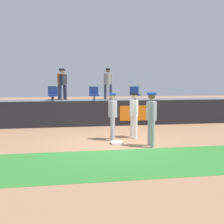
# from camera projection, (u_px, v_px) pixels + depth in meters

# --- Properties ---
(ground_plane) EXTENTS (60.00, 60.00, 0.00)m
(ground_plane) POSITION_uv_depth(u_px,v_px,m) (113.00, 144.00, 9.82)
(ground_plane) COLOR #936B4C
(grass_foreground_strip) EXTENTS (18.00, 2.80, 0.01)m
(grass_foreground_strip) POSITION_uv_depth(u_px,v_px,m) (127.00, 162.00, 7.60)
(grass_foreground_strip) COLOR #2D722D
(grass_foreground_strip) RESTS_ON ground_plane
(first_base) EXTENTS (0.40, 0.40, 0.08)m
(first_base) POSITION_uv_depth(u_px,v_px,m) (117.00, 143.00, 9.79)
(first_base) COLOR white
(first_base) RESTS_ON ground_plane
(player_fielder_home) EXTENTS (0.38, 0.56, 1.71)m
(player_fielder_home) POSITION_uv_depth(u_px,v_px,m) (134.00, 112.00, 10.83)
(player_fielder_home) COLOR white
(player_fielder_home) RESTS_ON ground_plane
(player_runner_visitor) EXTENTS (0.34, 0.50, 1.78)m
(player_runner_visitor) POSITION_uv_depth(u_px,v_px,m) (151.00, 116.00, 9.33)
(player_runner_visitor) COLOR #9EA3AD
(player_runner_visitor) RESTS_ON ground_plane
(player_coach_visitor) EXTENTS (0.39, 0.47, 1.71)m
(player_coach_visitor) POSITION_uv_depth(u_px,v_px,m) (113.00, 113.00, 10.42)
(player_coach_visitor) COLOR #9EA3AD
(player_coach_visitor) RESTS_ON ground_plane
(field_wall) EXTENTS (18.00, 0.26, 1.21)m
(field_wall) POSITION_uv_depth(u_px,v_px,m) (99.00, 113.00, 13.68)
(field_wall) COLOR black
(field_wall) RESTS_ON ground_plane
(bleacher_platform) EXTENTS (18.00, 4.80, 1.02)m
(bleacher_platform) POSITION_uv_depth(u_px,v_px,m) (93.00, 110.00, 16.21)
(bleacher_platform) COLOR #59595E
(bleacher_platform) RESTS_ON ground_plane
(seat_front_right) EXTENTS (0.48, 0.44, 0.84)m
(seat_front_right) POSITION_uv_depth(u_px,v_px,m) (135.00, 93.00, 15.36)
(seat_front_right) COLOR #4C4C51
(seat_front_right) RESTS_ON bleacher_platform
(seat_front_left) EXTENTS (0.46, 0.44, 0.84)m
(seat_front_left) POSITION_uv_depth(u_px,v_px,m) (53.00, 94.00, 14.64)
(seat_front_left) COLOR #4C4C51
(seat_front_left) RESTS_ON bleacher_platform
(seat_back_left) EXTENTS (0.45, 0.44, 0.84)m
(seat_back_left) POSITION_uv_depth(u_px,v_px,m) (52.00, 93.00, 16.38)
(seat_back_left) COLOR #4C4C51
(seat_back_left) RESTS_ON bleacher_platform
(seat_front_center) EXTENTS (0.48, 0.44, 0.84)m
(seat_front_center) POSITION_uv_depth(u_px,v_px,m) (94.00, 94.00, 14.99)
(seat_front_center) COLOR #4C4C51
(seat_front_center) RESTS_ON bleacher_platform
(spectator_hooded) EXTENTS (0.52, 0.43, 1.90)m
(spectator_hooded) POSITION_uv_depth(u_px,v_px,m) (108.00, 82.00, 17.58)
(spectator_hooded) COLOR #33384C
(spectator_hooded) RESTS_ON bleacher_platform
(spectator_capped) EXTENTS (0.51, 0.46, 1.89)m
(spectator_capped) POSITION_uv_depth(u_px,v_px,m) (62.00, 82.00, 17.57)
(spectator_capped) COLOR #33384C
(spectator_capped) RESTS_ON bleacher_platform
(spectator_casual) EXTENTS (0.49, 0.45, 1.83)m
(spectator_casual) POSITION_uv_depth(u_px,v_px,m) (63.00, 82.00, 17.12)
(spectator_casual) COLOR #33384C
(spectator_casual) RESTS_ON bleacher_platform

